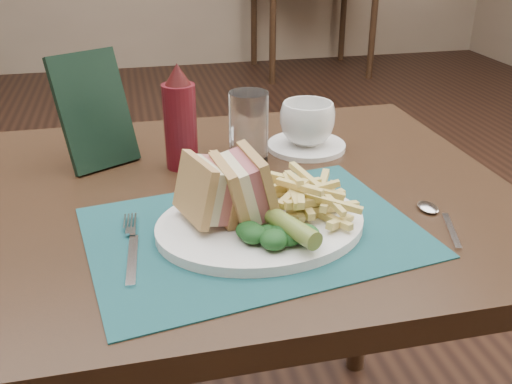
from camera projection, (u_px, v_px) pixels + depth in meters
floor at (209, 343)px, 1.71m from camera, size 7.00×7.00×0.00m
wall_back at (147, 67)px, 4.77m from camera, size 6.00×0.00×6.00m
table_main at (241, 362)px, 1.10m from camera, size 0.90×0.75×0.75m
table_bg_right at (311, 24)px, 4.49m from camera, size 0.90×0.75×0.75m
placemat at (254, 232)px, 0.81m from camera, size 0.50×0.39×0.00m
plate at (261, 225)px, 0.81m from camera, size 0.32×0.26×0.01m
sandwich_half_a at (195, 193)px, 0.78m from camera, size 0.10×0.11×0.10m
sandwich_half_b at (231, 188)px, 0.79m from camera, size 0.09×0.11×0.10m
kale_garnish at (277, 233)px, 0.75m from camera, size 0.11×0.08×0.03m
pickle_spear at (286, 224)px, 0.75m from camera, size 0.07×0.12×0.03m
fries_pile at (306, 193)px, 0.82m from camera, size 0.18×0.20×0.06m
fork at (131, 245)px, 0.76m from camera, size 0.05×0.17×0.01m
spoon at (443, 220)px, 0.83m from camera, size 0.08×0.15×0.01m
saucer at (306, 146)px, 1.10m from camera, size 0.20×0.20×0.01m
coffee_cup at (307, 123)px, 1.08m from camera, size 0.14×0.14×0.08m
drinking_glass at (249, 128)px, 1.01m from camera, size 0.09×0.09×0.13m
ketchup_bottle at (180, 117)px, 0.98m from camera, size 0.06×0.06×0.19m
check_presenter at (94, 111)px, 0.99m from camera, size 0.14×0.13×0.20m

